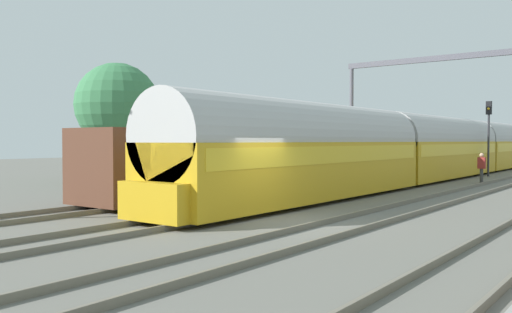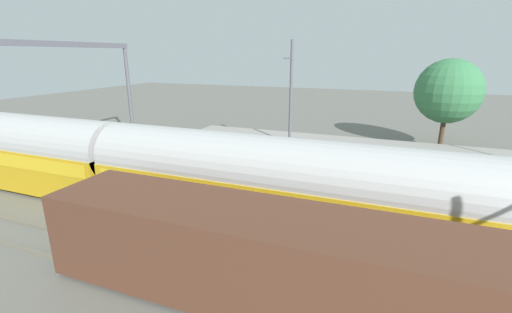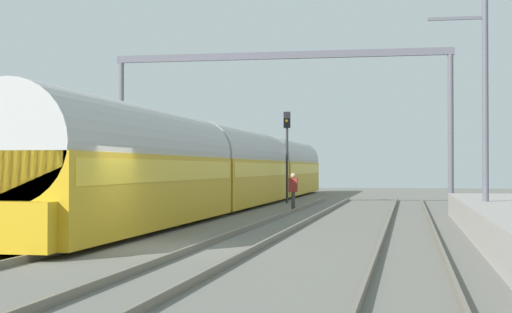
{
  "view_description": "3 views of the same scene",
  "coord_description": "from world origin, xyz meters",
  "px_view_note": "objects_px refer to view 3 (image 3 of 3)",
  "views": [
    {
      "loc": [
        9.14,
        -13.46,
        2.41
      ],
      "look_at": [
        -2.15,
        1.63,
        1.86
      ],
      "focal_mm": 38.04,
      "sensor_mm": 36.0,
      "label": 1
    },
    {
      "loc": [
        -14.55,
        1.07,
        7.06
      ],
      "look_at": [
        1.2,
        7.24,
        2.03
      ],
      "focal_mm": 24.23,
      "sensor_mm": 36.0,
      "label": 2
    },
    {
      "loc": [
        6.43,
        -19.12,
        1.98
      ],
      "look_at": [
        -1.07,
        20.58,
        2.54
      ],
      "focal_mm": 56.8,
      "sensor_mm": 36.0,
      "label": 3
    }
  ],
  "objects_px": {
    "passenger_train": "(238,168)",
    "person_crossing": "(293,188)",
    "railway_signal_far": "(287,145)",
    "catenary_gantry": "(280,89)"
  },
  "relations": [
    {
      "from": "person_crossing",
      "to": "passenger_train",
      "type": "bearing_deg",
      "value": -39.13
    },
    {
      "from": "person_crossing",
      "to": "catenary_gantry",
      "type": "height_order",
      "value": "catenary_gantry"
    },
    {
      "from": "railway_signal_far",
      "to": "catenary_gantry",
      "type": "xyz_separation_m",
      "value": [
        0.23,
        -4.07,
        2.69
      ]
    },
    {
      "from": "passenger_train",
      "to": "catenary_gantry",
      "type": "relative_size",
      "value": 2.85
    },
    {
      "from": "railway_signal_far",
      "to": "catenary_gantry",
      "type": "height_order",
      "value": "catenary_gantry"
    },
    {
      "from": "person_crossing",
      "to": "catenary_gantry",
      "type": "relative_size",
      "value": 0.1
    },
    {
      "from": "passenger_train",
      "to": "person_crossing",
      "type": "xyz_separation_m",
      "value": [
        3.26,
        -2.99,
        -0.94
      ]
    },
    {
      "from": "passenger_train",
      "to": "railway_signal_far",
      "type": "bearing_deg",
      "value": 64.48
    },
    {
      "from": "passenger_train",
      "to": "catenary_gantry",
      "type": "height_order",
      "value": "catenary_gantry"
    },
    {
      "from": "passenger_train",
      "to": "person_crossing",
      "type": "bearing_deg",
      "value": -42.57
    }
  ]
}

